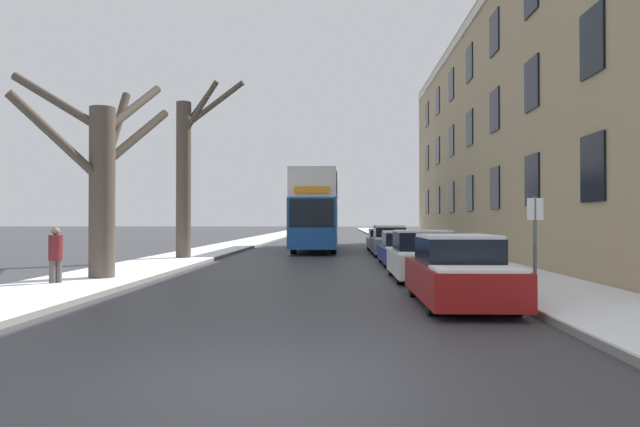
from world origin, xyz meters
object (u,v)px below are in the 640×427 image
parked_car_0 (459,273)px  street_sign_post (535,244)px  parked_car_2 (403,249)px  bare_tree_left_1 (186,172)px  parked_car_4 (382,240)px  pedestrian_left_sidewalk (56,255)px  parked_car_1 (423,257)px  double_decker_bus (316,208)px  parked_car_3 (389,242)px  bare_tree_left_0 (101,176)px

parked_car_0 → street_sign_post: bearing=-24.7°
parked_car_2 → street_sign_post: (1.39, -11.39, 0.68)m
bare_tree_left_1 → parked_car_0: 16.04m
parked_car_4 → pedestrian_left_sidewalk: size_ratio=2.59×
parked_car_0 → bare_tree_left_1: bearing=126.2°
parked_car_1 → double_decker_bus: bearing=103.4°
double_decker_bus → parked_car_3: bearing=-50.9°
street_sign_post → double_decker_bus: bearing=103.4°
parked_car_0 → parked_car_4: size_ratio=1.05×
parked_car_2 → parked_car_4: 11.38m
parked_car_2 → street_sign_post: street_sign_post is taller
bare_tree_left_1 → double_decker_bus: bare_tree_left_1 is taller
street_sign_post → parked_car_0: bearing=155.3°
bare_tree_left_1 → parked_car_4: 13.66m
bare_tree_left_1 → double_decker_bus: size_ratio=0.71×
parked_car_0 → parked_car_4: 22.13m
parked_car_0 → parked_car_1: size_ratio=1.07×
bare_tree_left_0 → pedestrian_left_sidewalk: (-0.56, -1.52, -2.20)m
parked_car_4 → street_sign_post: bearing=-86.5°
parked_car_1 → parked_car_3: size_ratio=0.93×
parked_car_1 → street_sign_post: size_ratio=1.82×
parked_car_0 → parked_car_3: (-0.00, 16.81, 0.02)m
parked_car_4 → pedestrian_left_sidewalk: pedestrian_left_sidewalk is taller
parked_car_0 → parked_car_1: parked_car_1 is taller
parked_car_3 → street_sign_post: street_sign_post is taller
parked_car_0 → street_sign_post: 1.65m
bare_tree_left_0 → parked_car_2: bare_tree_left_0 is taller
bare_tree_left_1 → street_sign_post: 17.25m
parked_car_2 → parked_car_3: bearing=90.0°
parked_car_0 → parked_car_2: bearing=90.0°
bare_tree_left_1 → parked_car_3: 10.66m
bare_tree_left_1 → pedestrian_left_sidewalk: bare_tree_left_1 is taller
parked_car_4 → bare_tree_left_0: bearing=-117.4°
parked_car_1 → parked_car_3: (0.00, 11.64, 0.02)m
bare_tree_left_0 → parked_car_1: bearing=7.0°
parked_car_1 → street_sign_post: bearing=-76.6°
parked_car_0 → street_sign_post: (1.39, -0.64, 0.63)m
parked_car_1 → bare_tree_left_0: bearing=-173.0°
pedestrian_left_sidewalk → parked_car_2: bearing=172.0°
bare_tree_left_0 → double_decker_bus: bare_tree_left_0 is taller
parked_car_1 → parked_car_2: parked_car_1 is taller
double_decker_bus → parked_car_2: double_decker_bus is taller
parked_car_3 → pedestrian_left_sidewalk: bearing=-124.8°
double_decker_bus → street_sign_post: (5.30, -22.26, -1.22)m
double_decker_bus → parked_car_1: bearing=-76.6°
double_decker_bus → street_sign_post: size_ratio=4.98×
double_decker_bus → bare_tree_left_0: bearing=-107.3°
double_decker_bus → pedestrian_left_sidewalk: size_ratio=7.00×
parked_car_4 → pedestrian_left_sidewalk: (-9.96, -19.63, 0.29)m
parked_car_1 → parked_car_3: 11.64m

